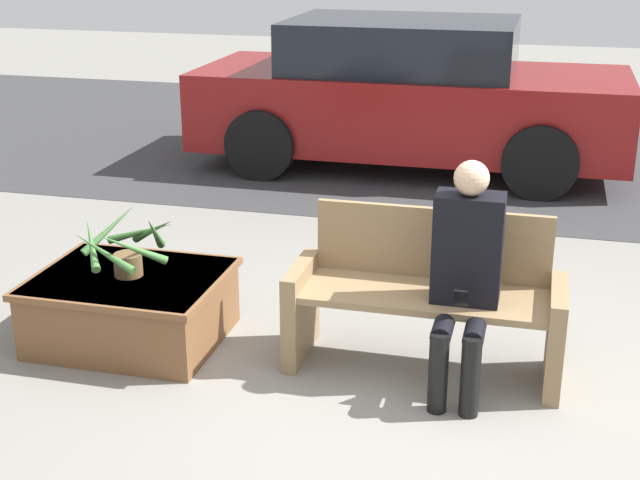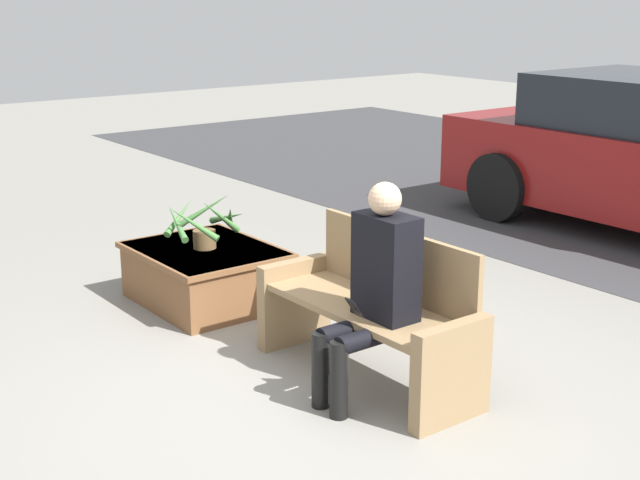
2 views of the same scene
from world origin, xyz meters
TOP-DOWN VIEW (x-y plane):
  - ground_plane at (0.00, 0.00)m, footprint 30.00×30.00m
  - bench at (-0.09, 0.43)m, footprint 1.54×0.54m
  - person_seated at (0.13, 0.26)m, footprint 0.37×0.57m
  - planter_box at (-1.87, 0.31)m, footprint 1.13×0.93m
  - potted_plant at (-1.87, 0.32)m, footprint 0.60×0.60m

SIDE VIEW (x-z plane):
  - ground_plane at x=0.00m, z-range 0.00..0.00m
  - planter_box at x=-1.87m, z-range 0.02..0.45m
  - bench at x=-0.09m, z-range -0.03..0.87m
  - potted_plant at x=-1.87m, z-range 0.40..0.83m
  - person_seated at x=0.13m, z-range 0.06..1.33m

